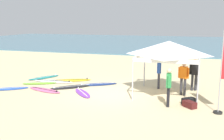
{
  "coord_description": "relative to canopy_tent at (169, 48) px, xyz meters",
  "views": [
    {
      "loc": [
        4.14,
        -12.68,
        3.75
      ],
      "look_at": [
        -0.3,
        1.28,
        1.0
      ],
      "focal_mm": 42.6,
      "sensor_mm": 36.0,
      "label": 1
    }
  ],
  "objects": [
    {
      "name": "surfboard_pink",
      "position": [
        -6.41,
        -1.17,
        -2.35
      ],
      "size": [
        2.32,
        1.19,
        0.19
      ],
      "color": "pink",
      "rests_on": "ground"
    },
    {
      "name": "person_orange",
      "position": [
        0.77,
        0.17,
        -1.4
      ],
      "size": [
        0.54,
        0.29,
        1.71
      ],
      "color": "#2D2D33",
      "rests_on": "ground"
    },
    {
      "name": "gear_bag_by_pole",
      "position": [
        1.11,
        -1.23,
        -2.25
      ],
      "size": [
        0.66,
        0.64,
        0.28
      ],
      "primitive_type": "cube",
      "rotation": [
        0.0,
        0.0,
        0.74
      ],
      "color": "black",
      "rests_on": "ground"
    },
    {
      "name": "surfboard_purple",
      "position": [
        -4.2,
        -1.1,
        -2.35
      ],
      "size": [
        1.67,
        1.82,
        0.19
      ],
      "color": "purple",
      "rests_on": "ground"
    },
    {
      "name": "surfboard_black",
      "position": [
        -5.31,
        -0.08,
        -2.35
      ],
      "size": [
        2.32,
        2.16,
        0.19
      ],
      "color": "black",
      "rests_on": "ground"
    },
    {
      "name": "person_black",
      "position": [
        1.28,
        1.3,
        -1.4
      ],
      "size": [
        0.54,
        0.3,
        1.71
      ],
      "color": "#2D2D33",
      "rests_on": "ground"
    },
    {
      "name": "surfboard_white",
      "position": [
        -7.02,
        0.83,
        -2.35
      ],
      "size": [
        2.63,
        0.83,
        0.19
      ],
      "color": "white",
      "rests_on": "ground"
    },
    {
      "name": "surfboard_navy",
      "position": [
        -4.13,
        0.92,
        -2.35
      ],
      "size": [
        2.3,
        1.72,
        0.19
      ],
      "color": "navy",
      "rests_on": "ground"
    },
    {
      "name": "sea",
      "position": [
        -2.84,
        32.25,
        -2.34
      ],
      "size": [
        80.0,
        36.0,
        0.1
      ],
      "primitive_type": "cube",
      "color": "teal",
      "rests_on": "ground"
    },
    {
      "name": "canopy_tent",
      "position": [
        0.0,
        0.0,
        0.0
      ],
      "size": [
        3.05,
        3.05,
        2.75
      ],
      "color": "#B7B7BC",
      "rests_on": "ground"
    },
    {
      "name": "gear_bag_near_tent",
      "position": [
        1.16,
        -1.74,
        -2.25
      ],
      "size": [
        0.65,
        0.65,
        0.28
      ],
      "primitive_type": "cube",
      "rotation": [
        0.0,
        0.0,
        2.37
      ],
      "color": "#4C1919",
      "rests_on": "ground"
    },
    {
      "name": "surfboard_yellow",
      "position": [
        -6.14,
        1.39,
        -2.35
      ],
      "size": [
        2.63,
        1.81,
        0.19
      ],
      "color": "yellow",
      "rests_on": "ground"
    },
    {
      "name": "ground_plane",
      "position": [
        -2.84,
        -0.65,
        -2.39
      ],
      "size": [
        80.0,
        80.0,
        0.0
      ],
      "primitive_type": "plane",
      "color": "beige"
    },
    {
      "name": "person_green",
      "position": [
        0.24,
        -1.85,
        -1.4
      ],
      "size": [
        0.25,
        0.55,
        1.71
      ],
      "color": "black",
      "rests_on": "ground"
    },
    {
      "name": "surfboard_lime",
      "position": [
        -7.52,
        0.14,
        -2.35
      ],
      "size": [
        2.07,
        1.39,
        0.19
      ],
      "color": "#7AD12D",
      "rests_on": "ground"
    },
    {
      "name": "person_blue",
      "position": [
        -0.6,
        1.21,
        -1.4
      ],
      "size": [
        0.26,
        0.55,
        1.71
      ],
      "color": "#383842",
      "rests_on": "ground"
    },
    {
      "name": "banner_flag",
      "position": [
        2.4,
        -2.15,
        -0.81
      ],
      "size": [
        0.6,
        0.36,
        3.4
      ],
      "color": "#99999E",
      "rests_on": "ground"
    },
    {
      "name": "surfboard_teal",
      "position": [
        -8.17,
        1.62,
        -2.35
      ],
      "size": [
        1.56,
        2.2,
        0.19
      ],
      "color": "#19847F",
      "rests_on": "ground"
    },
    {
      "name": "surfboard_blue",
      "position": [
        -8.47,
        -1.54,
        -2.35
      ],
      "size": [
        2.07,
        1.63,
        0.19
      ],
      "color": "blue",
      "rests_on": "ground"
    }
  ]
}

